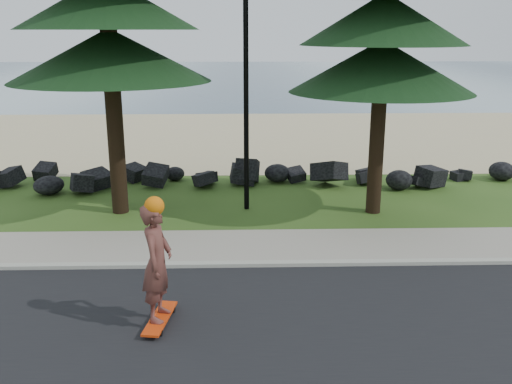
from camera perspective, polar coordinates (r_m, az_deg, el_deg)
ground at (r=13.10m, az=-0.77°, el=-5.90°), size 160.00×160.00×0.00m
road at (r=9.08m, az=-0.33°, el=-16.46°), size 160.00×7.00×0.02m
kerb at (r=12.25m, az=-0.71°, el=-7.25°), size 160.00×0.20×0.10m
sidewalk at (r=13.28m, az=-0.79°, el=-5.42°), size 160.00×2.00×0.08m
beach_sand at (r=27.10m, az=-1.24°, el=5.58°), size 160.00×15.00×0.01m
ocean at (r=63.35m, az=-1.48°, el=11.52°), size 160.00×58.00×0.01m
seawall_boulders at (r=18.42m, az=-1.04°, el=0.59°), size 60.00×2.40×1.10m
lamp_post at (r=15.38m, az=-1.02°, el=13.18°), size 0.25×0.14×8.14m
skateboarder at (r=9.69m, az=-9.85°, el=-6.98°), size 0.59×1.25×2.27m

